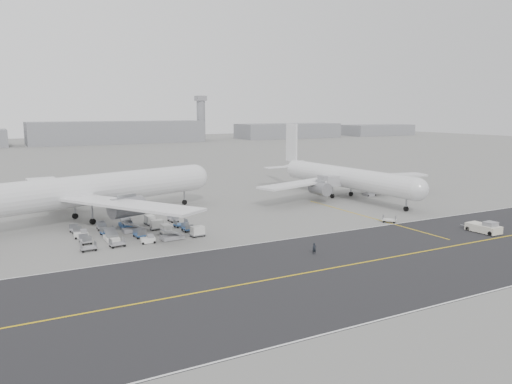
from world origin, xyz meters
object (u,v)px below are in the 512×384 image
control_tower (201,117)px  airliner_b (343,177)px  pushback_tug (484,228)px  ground_crew_a (314,249)px  jet_bridge (347,181)px  airliner_a (84,191)px

control_tower → airliner_b: (-60.23, -239.37, -11.25)m
pushback_tug → ground_crew_a: pushback_tug is taller
jet_bridge → control_tower: bearing=81.9°
ground_crew_a → pushback_tug: bearing=6.1°
jet_bridge → ground_crew_a: bearing=-128.0°
pushback_tug → jet_bridge: bearing=86.1°
airliner_b → pushback_tug: (-0.64, -40.07, -4.13)m
airliner_b → pushback_tug: 40.28m
control_tower → jet_bridge: (-59.38, -240.10, -12.27)m
airliner_a → pushback_tug: 72.65m
airliner_a → airliner_b: bearing=-109.5°
jet_bridge → ground_crew_a: size_ratio=9.02×
airliner_a → airliner_b: size_ratio=1.15×
control_tower → airliner_b: control_tower is taller
airliner_b → ground_crew_a: airliner_b is taller
jet_bridge → ground_crew_a: jet_bridge is taller
airliner_b → ground_crew_a: size_ratio=29.69×
control_tower → pushback_tug: size_ratio=4.20×
control_tower → ground_crew_a: bearing=-108.8°
pushback_tug → jet_bridge: jet_bridge is taller
airliner_a → jet_bridge: (60.57, -2.63, -1.93)m
control_tower → airliner_b: size_ratio=0.62×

